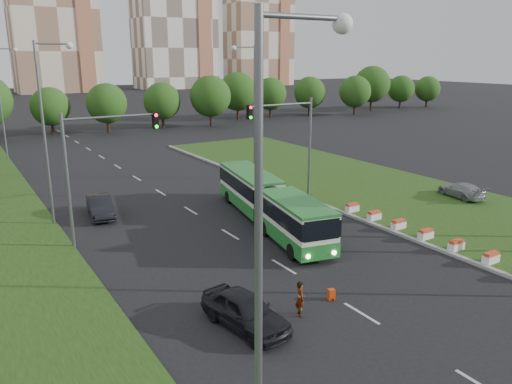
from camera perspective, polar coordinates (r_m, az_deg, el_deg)
ground at (r=29.11m, az=8.08°, el=-7.19°), size 360.00×360.00×0.00m
grass_median at (r=43.15m, az=14.58°, el=0.04°), size 14.00×60.00×0.15m
median_kerb at (r=38.54m, az=7.40°, el=-1.38°), size 0.30×60.00×0.18m
lane_markings at (r=44.37m, az=-11.79°, el=0.53°), size 0.20×100.00×0.01m
flower_planters at (r=32.59m, az=18.83°, el=-4.55°), size 1.10×13.70×0.60m
traffic_mast_median at (r=38.17m, az=4.27°, el=6.65°), size 5.76×0.32×8.00m
traffic_mast_left at (r=30.83m, az=-18.01°, el=3.88°), size 5.76×0.32×8.00m
street_lamps at (r=34.11m, az=-6.40°, el=6.67°), size 36.00×60.00×12.00m
tree_line at (r=80.58m, az=-12.05°, el=10.27°), size 120.00×8.00×9.00m
apartment_tower_ceast at (r=174.08m, az=-22.31°, el=18.79°), size 25.00×15.00×50.00m
apartment_tower_east at (r=185.66m, az=-9.38°, el=18.91°), size 27.00×15.00×47.00m
midrise_east at (r=201.73m, az=0.32°, el=17.80°), size 24.00×14.00×40.00m
articulated_bus at (r=33.52m, az=1.25°, el=-1.21°), size 2.37×15.22×2.51m
car_left_near at (r=21.43m, az=-1.26°, el=-13.41°), size 2.48×4.69×1.52m
car_left_far at (r=37.08m, az=-17.36°, el=-1.58°), size 2.21×4.69×1.49m
car_median at (r=42.93m, az=22.40°, el=0.22°), size 2.33×4.35×1.20m
pedestrian at (r=22.38m, az=5.07°, el=-12.02°), size 0.56×0.68×1.61m
shopping_trolley at (r=24.09m, az=8.60°, el=-11.50°), size 0.31×0.32×0.52m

